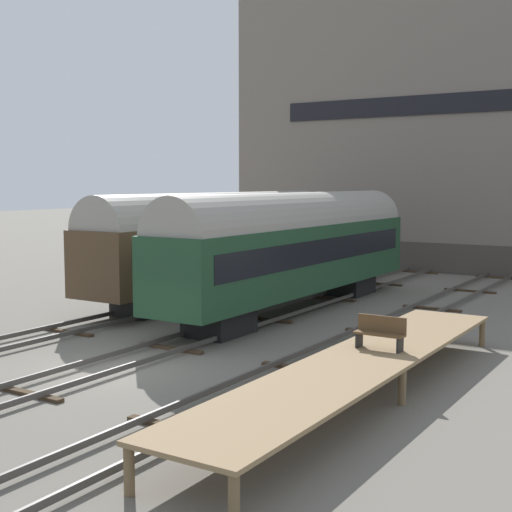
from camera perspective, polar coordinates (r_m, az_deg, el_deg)
ground_plane at (r=21.98m, az=-11.82°, el=-8.89°), size 200.00×200.00×0.00m
track_middle at (r=21.95m, az=-11.83°, el=-8.53°), size 2.60×60.00×0.26m
track_right at (r=18.96m, az=-0.82°, el=-10.73°), size 2.60×60.00×0.26m
train_car_brown at (r=34.61m, az=-2.78°, el=1.48°), size 2.95×17.44×5.08m
train_car_green at (r=30.68m, az=3.14°, el=0.98°), size 2.94×17.43×5.14m
station_platform at (r=18.81m, az=8.40°, el=-8.39°), size 2.56×15.42×1.02m
bench at (r=19.88m, az=9.92°, el=-5.97°), size 1.40×0.40×0.91m
warehouse_building at (r=50.89m, az=16.14°, el=9.92°), size 28.16×12.28×18.63m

